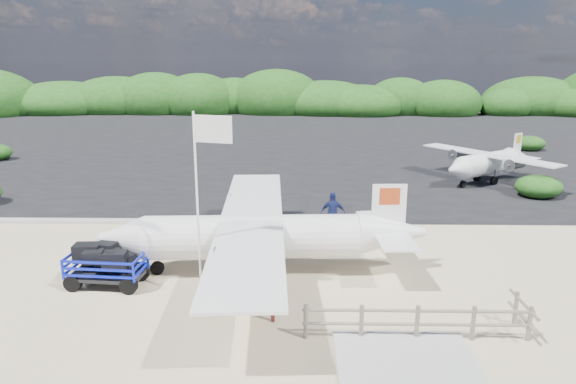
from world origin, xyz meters
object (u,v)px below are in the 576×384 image
flagpole (202,301)px  signboard (249,317)px  crew_a (237,218)px  baggage_cart (108,286)px  aircraft_small (117,141)px  crew_c (333,213)px  crew_b (250,207)px  aircraft_large (433,154)px

flagpole → signboard: bearing=-32.8°
flagpole → signboard: 1.88m
flagpole → crew_a: flagpole is taller
baggage_cart → aircraft_small: (-10.48, 31.18, 0.00)m
flagpole → aircraft_small: size_ratio=0.79×
baggage_cart → flagpole: bearing=-13.0°
crew_c → crew_b: bearing=-19.3°
crew_a → crew_c: bearing=-162.2°
aircraft_small → aircraft_large: bearing=132.8°
flagpole → crew_a: (0.48, 5.67, 0.95)m
crew_b → crew_c: 3.93m
signboard → aircraft_small: aircraft_small is taller
baggage_cart → signboard: 5.36m
flagpole → signboard: size_ratio=3.52×
crew_b → aircraft_large: size_ratio=0.12×
baggage_cart → crew_c: crew_c is taller
signboard → crew_a: bearing=116.0°
crew_a → crew_c: crew_a is taller
baggage_cart → crew_b: crew_b is taller
flagpole → crew_c: size_ratio=3.21×
signboard → aircraft_large: bearing=82.3°
baggage_cart → flagpole: 3.52m
crew_a → aircraft_large: size_ratio=0.14×
baggage_cart → crew_a: crew_a is taller
aircraft_large → crew_c: bearing=61.8°
baggage_cart → flagpole: size_ratio=0.45×
signboard → crew_a: 6.84m
crew_b → crew_c: bearing=158.7°
crew_a → crew_c: size_ratio=1.02×
crew_a → crew_b: crew_a is taller
crew_a → crew_b: bearing=-93.6°
aircraft_large → baggage_cart: bearing=52.8°
signboard → aircraft_small: size_ratio=0.22×
crew_c → aircraft_small: (-18.36, 25.71, -0.92)m
crew_a → crew_b: size_ratio=1.15×
signboard → aircraft_large: (12.28, 27.24, 0.00)m
crew_a → aircraft_large: (13.39, 20.56, -0.95)m
signboard → crew_a: size_ratio=0.89×
baggage_cart → crew_c: bearing=39.7°
flagpole → crew_c: bearing=55.4°
baggage_cart → flagpole: flagpole is taller
crew_c → aircraft_small: bearing=-54.1°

